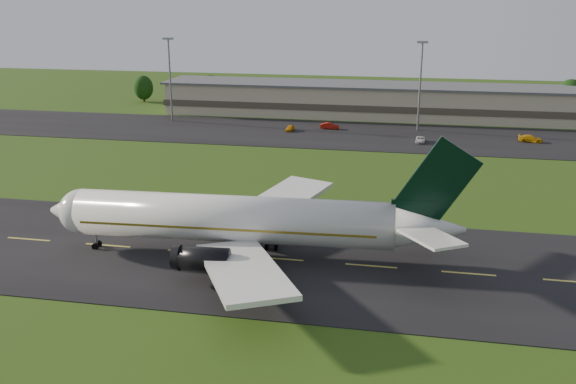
% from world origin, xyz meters
% --- Properties ---
extents(ground, '(360.00, 360.00, 0.00)m').
position_xyz_m(ground, '(0.00, 0.00, 0.00)').
color(ground, '#244110').
rests_on(ground, ground).
extents(taxiway, '(220.00, 30.00, 0.10)m').
position_xyz_m(taxiway, '(0.00, 0.00, 0.05)').
color(taxiway, black).
rests_on(taxiway, ground).
extents(apron, '(260.00, 30.00, 0.10)m').
position_xyz_m(apron, '(0.00, 72.00, 0.05)').
color(apron, black).
rests_on(apron, ground).
extents(airliner, '(51.30, 42.13, 15.57)m').
position_xyz_m(airliner, '(-15.68, 0.04, 4.66)').
color(airliner, white).
rests_on(airliner, ground).
extents(terminal, '(145.00, 16.00, 8.40)m').
position_xyz_m(terminal, '(6.40, 96.18, 3.99)').
color(terminal, '#BCAF8F').
rests_on(terminal, ground).
extents(light_mast_west, '(2.40, 1.20, 20.35)m').
position_xyz_m(light_mast_west, '(-55.00, 80.00, 12.74)').
color(light_mast_west, gray).
rests_on(light_mast_west, ground).
extents(light_mast_centre, '(2.40, 1.20, 20.35)m').
position_xyz_m(light_mast_centre, '(5.00, 80.00, 12.74)').
color(light_mast_centre, gray).
rests_on(light_mast_centre, ground).
extents(tree_line, '(196.06, 9.74, 9.77)m').
position_xyz_m(tree_line, '(38.71, 105.99, 4.73)').
color(tree_line, black).
rests_on(tree_line, ground).
extents(service_vehicle_a, '(1.84, 3.86, 1.27)m').
position_xyz_m(service_vehicle_a, '(-23.89, 73.73, 0.74)').
color(service_vehicle_a, orange).
rests_on(service_vehicle_a, apron).
extents(service_vehicle_b, '(4.55, 1.92, 1.46)m').
position_xyz_m(service_vehicle_b, '(-15.19, 77.64, 0.83)').
color(service_vehicle_b, maroon).
rests_on(service_vehicle_b, apron).
extents(service_vehicle_c, '(2.22, 4.39, 1.19)m').
position_xyz_m(service_vehicle_c, '(5.67, 67.27, 0.70)').
color(service_vehicle_c, silver).
rests_on(service_vehicle_c, apron).
extents(service_vehicle_d, '(5.24, 2.83, 1.44)m').
position_xyz_m(service_vehicle_d, '(28.76, 72.23, 0.82)').
color(service_vehicle_d, '#ECA90D').
rests_on(service_vehicle_d, apron).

